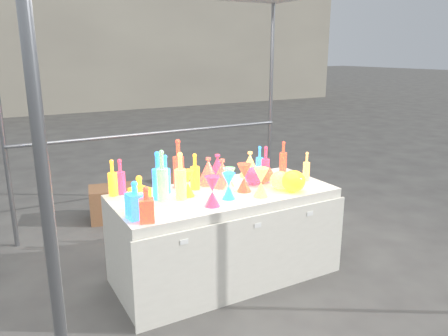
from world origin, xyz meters
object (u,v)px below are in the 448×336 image
cardboard_box_closed (114,203)px  bottle_0 (113,178)px  decanter_0 (140,195)px  hourglass_0 (244,178)px  display_table (225,235)px  lampshade_0 (222,173)px  globe_0 (293,182)px

cardboard_box_closed → bottle_0: size_ratio=1.78×
decanter_0 → hourglass_0: size_ratio=1.21×
display_table → cardboard_box_closed: 1.82m
display_table → lampshade_0: bearing=68.1°
lampshade_0 → hourglass_0: bearing=-74.7°
hourglass_0 → bottle_0: bearing=156.2°
cardboard_box_closed → bottle_0: bearing=-91.9°
hourglass_0 → globe_0: (0.35, -0.20, -0.04)m
bottle_0 → hourglass_0: bottle_0 is taller
display_table → hourglass_0: 0.52m
decanter_0 → lampshade_0: size_ratio=1.18×
hourglass_0 → globe_0: 0.40m
hourglass_0 → lampshade_0: size_ratio=0.98×
cardboard_box_closed → lampshade_0: lampshade_0 is taller
cardboard_box_closed → globe_0: globe_0 is taller
hourglass_0 → lampshade_0: (-0.09, 0.21, 0.00)m
cardboard_box_closed → decanter_0: bearing=-86.7°
display_table → decanter_0: size_ratio=6.59×
cardboard_box_closed → decanter_0: (-0.29, -1.88, 0.70)m
display_table → cardboard_box_closed: size_ratio=3.54×
bottle_0 → hourglass_0: size_ratio=1.26×
bottle_0 → hourglass_0: (0.96, -0.42, -0.03)m
decanter_0 → hourglass_0: 0.90m
cardboard_box_closed → bottle_0: 1.60m
cardboard_box_closed → hourglass_0: 2.03m
cardboard_box_closed → decanter_0: 2.03m
bottle_0 → decanter_0: (0.06, -0.49, -0.01)m
cardboard_box_closed → hourglass_0: bearing=-59.3°
bottle_0 → hourglass_0: bearing=-23.8°
hourglass_0 → lampshade_0: bearing=113.4°
display_table → hourglass_0: bearing=-23.1°
display_table → lampshade_0: size_ratio=7.79×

